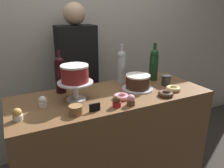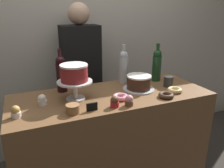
{
  "view_description": "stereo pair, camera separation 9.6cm",
  "coord_description": "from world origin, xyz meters",
  "px_view_note": "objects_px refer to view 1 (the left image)",
  "views": [
    {
      "loc": [
        -0.67,
        -1.35,
        1.55
      ],
      "look_at": [
        0.0,
        0.0,
        1.02
      ],
      "focal_mm": 35.18,
      "sensor_mm": 36.0,
      "label": 1
    },
    {
      "loc": [
        -0.58,
        -1.39,
        1.55
      ],
      "look_at": [
        0.0,
        0.0,
        1.02
      ],
      "focal_mm": 35.18,
      "sensor_mm": 36.0,
      "label": 2
    }
  ],
  "objects_px": {
    "cake_stand_pedestal": "(76,88)",
    "wine_bottle_green": "(154,64)",
    "donut_chocolate": "(166,94)",
    "cupcake_caramel": "(17,115)",
    "cupcake_strawberry": "(131,100)",
    "cupcake_chocolate": "(117,102)",
    "price_sign_chalkboard": "(95,107)",
    "coffee_cup_ceramic": "(166,80)",
    "wine_bottle_dark_red": "(60,74)",
    "white_layer_cake": "(75,73)",
    "donut_glazed": "(173,89)",
    "donut_pink": "(121,97)",
    "barista_figure": "(78,83)",
    "cookie_stack": "(76,110)",
    "chocolate_round_cake": "(138,81)",
    "cupcake_vanilla": "(43,102)",
    "wine_bottle_clear": "(121,66)"
  },
  "relations": [
    {
      "from": "cake_stand_pedestal",
      "to": "wine_bottle_green",
      "type": "xyz_separation_m",
      "value": [
        0.75,
        0.14,
        0.05
      ]
    },
    {
      "from": "wine_bottle_green",
      "to": "donut_chocolate",
      "type": "distance_m",
      "value": 0.41
    },
    {
      "from": "cupcake_caramel",
      "to": "cupcake_strawberry",
      "type": "distance_m",
      "value": 0.69
    },
    {
      "from": "cupcake_chocolate",
      "to": "price_sign_chalkboard",
      "type": "height_order",
      "value": "cupcake_chocolate"
    },
    {
      "from": "wine_bottle_green",
      "to": "donut_chocolate",
      "type": "xyz_separation_m",
      "value": [
        -0.15,
        -0.36,
        -0.13
      ]
    },
    {
      "from": "cake_stand_pedestal",
      "to": "coffee_cup_ceramic",
      "type": "xyz_separation_m",
      "value": [
        0.76,
        -0.03,
        -0.05
      ]
    },
    {
      "from": "wine_bottle_dark_red",
      "to": "cake_stand_pedestal",
      "type": "bearing_deg",
      "value": -74.68
    },
    {
      "from": "wine_bottle_dark_red",
      "to": "price_sign_chalkboard",
      "type": "distance_m",
      "value": 0.44
    },
    {
      "from": "white_layer_cake",
      "to": "donut_glazed",
      "type": "xyz_separation_m",
      "value": [
        0.73,
        -0.15,
        -0.18
      ]
    },
    {
      "from": "cake_stand_pedestal",
      "to": "donut_pink",
      "type": "relative_size",
      "value": 2.16
    },
    {
      "from": "wine_bottle_green",
      "to": "barista_figure",
      "type": "distance_m",
      "value": 0.77
    },
    {
      "from": "cake_stand_pedestal",
      "to": "cookie_stack",
      "type": "bearing_deg",
      "value": -108.22
    },
    {
      "from": "white_layer_cake",
      "to": "donut_chocolate",
      "type": "height_order",
      "value": "white_layer_cake"
    },
    {
      "from": "wine_bottle_dark_red",
      "to": "chocolate_round_cake",
      "type": "bearing_deg",
      "value": -19.5
    },
    {
      "from": "cupcake_strawberry",
      "to": "donut_chocolate",
      "type": "height_order",
      "value": "cupcake_strawberry"
    },
    {
      "from": "wine_bottle_green",
      "to": "cupcake_chocolate",
      "type": "xyz_separation_m",
      "value": [
        -0.55,
        -0.36,
        -0.11
      ]
    },
    {
      "from": "cupcake_vanilla",
      "to": "wine_bottle_clear",
      "type": "bearing_deg",
      "value": 17.17
    },
    {
      "from": "white_layer_cake",
      "to": "coffee_cup_ceramic",
      "type": "xyz_separation_m",
      "value": [
        0.76,
        -0.03,
        -0.15
      ]
    },
    {
      "from": "donut_chocolate",
      "to": "chocolate_round_cake",
      "type": "bearing_deg",
      "value": 115.9
    },
    {
      "from": "wine_bottle_clear",
      "to": "donut_chocolate",
      "type": "xyz_separation_m",
      "value": [
        0.14,
        -0.42,
        -0.13
      ]
    },
    {
      "from": "barista_figure",
      "to": "donut_pink",
      "type": "bearing_deg",
      "value": -84.2
    },
    {
      "from": "wine_bottle_dark_red",
      "to": "donut_chocolate",
      "type": "height_order",
      "value": "wine_bottle_dark_red"
    },
    {
      "from": "donut_chocolate",
      "to": "donut_glazed",
      "type": "bearing_deg",
      "value": 26.76
    },
    {
      "from": "white_layer_cake",
      "to": "wine_bottle_clear",
      "type": "xyz_separation_m",
      "value": [
        0.47,
        0.2,
        -0.05
      ]
    },
    {
      "from": "cookie_stack",
      "to": "donut_chocolate",
      "type": "bearing_deg",
      "value": -1.21
    },
    {
      "from": "price_sign_chalkboard",
      "to": "cookie_stack",
      "type": "bearing_deg",
      "value": 172.82
    },
    {
      "from": "chocolate_round_cake",
      "to": "donut_chocolate",
      "type": "bearing_deg",
      "value": -64.1
    },
    {
      "from": "cake_stand_pedestal",
      "to": "donut_glazed",
      "type": "relative_size",
      "value": 2.16
    },
    {
      "from": "coffee_cup_ceramic",
      "to": "cupcake_strawberry",
      "type": "bearing_deg",
      "value": -155.68
    },
    {
      "from": "wine_bottle_clear",
      "to": "cookie_stack",
      "type": "height_order",
      "value": "wine_bottle_clear"
    },
    {
      "from": "cookie_stack",
      "to": "barista_figure",
      "type": "relative_size",
      "value": 0.05
    },
    {
      "from": "wine_bottle_clear",
      "to": "wine_bottle_dark_red",
      "type": "relative_size",
      "value": 1.0
    },
    {
      "from": "wine_bottle_dark_red",
      "to": "donut_pink",
      "type": "bearing_deg",
      "value": -42.27
    },
    {
      "from": "donut_chocolate",
      "to": "white_layer_cake",
      "type": "bearing_deg",
      "value": 160.52
    },
    {
      "from": "donut_glazed",
      "to": "cupcake_vanilla",
      "type": "bearing_deg",
      "value": 171.54
    },
    {
      "from": "cupcake_chocolate",
      "to": "barista_figure",
      "type": "xyz_separation_m",
      "value": [
        0.01,
        0.86,
        -0.14
      ]
    },
    {
      "from": "donut_chocolate",
      "to": "coffee_cup_ceramic",
      "type": "distance_m",
      "value": 0.24
    },
    {
      "from": "donut_pink",
      "to": "cookie_stack",
      "type": "relative_size",
      "value": 1.33
    },
    {
      "from": "cupcake_vanilla",
      "to": "donut_pink",
      "type": "bearing_deg",
      "value": -11.71
    },
    {
      "from": "cupcake_strawberry",
      "to": "barista_figure",
      "type": "height_order",
      "value": "barista_figure"
    },
    {
      "from": "wine_bottle_clear",
      "to": "coffee_cup_ceramic",
      "type": "relative_size",
      "value": 3.83
    },
    {
      "from": "cake_stand_pedestal",
      "to": "donut_pink",
      "type": "distance_m",
      "value": 0.32
    },
    {
      "from": "chocolate_round_cake",
      "to": "wine_bottle_dark_red",
      "type": "relative_size",
      "value": 0.58
    },
    {
      "from": "cupcake_vanilla",
      "to": "cupcake_caramel",
      "type": "bearing_deg",
      "value": -143.47
    },
    {
      "from": "cake_stand_pedestal",
      "to": "cupcake_strawberry",
      "type": "xyz_separation_m",
      "value": [
        0.3,
        -0.24,
        -0.06
      ]
    },
    {
      "from": "cupcake_caramel",
      "to": "cupcake_vanilla",
      "type": "bearing_deg",
      "value": 36.53
    },
    {
      "from": "cake_stand_pedestal",
      "to": "donut_chocolate",
      "type": "distance_m",
      "value": 0.65
    },
    {
      "from": "white_layer_cake",
      "to": "cookie_stack",
      "type": "height_order",
      "value": "white_layer_cake"
    },
    {
      "from": "white_layer_cake",
      "to": "cupcake_chocolate",
      "type": "bearing_deg",
      "value": -47.09
    },
    {
      "from": "donut_chocolate",
      "to": "barista_figure",
      "type": "bearing_deg",
      "value": 114.65
    }
  ]
}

